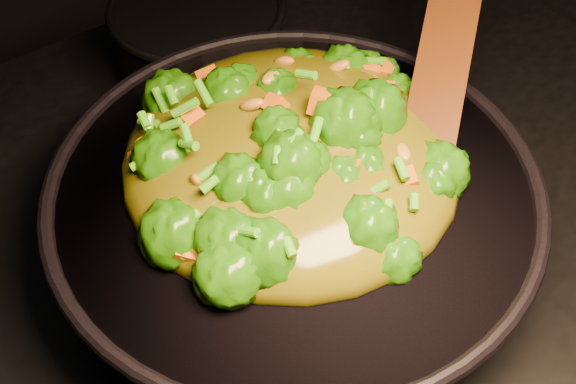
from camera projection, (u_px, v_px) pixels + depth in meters
wok at (294, 231)px, 0.80m from camera, size 0.52×0.52×0.13m
stir_fry at (291, 124)px, 0.73m from camera, size 0.40×0.40×0.11m
spatula at (442, 67)px, 0.78m from camera, size 0.28×0.25×0.14m
back_pot at (200, 44)px, 1.01m from camera, size 0.23×0.23×0.12m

